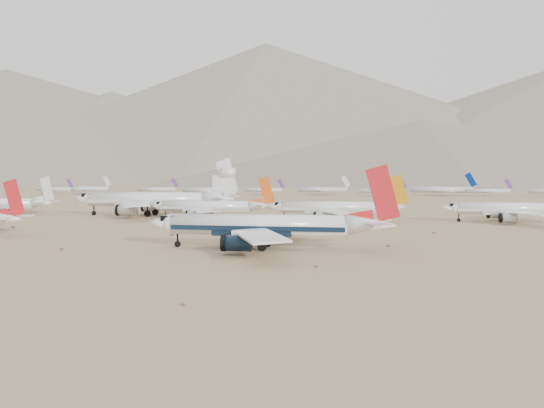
% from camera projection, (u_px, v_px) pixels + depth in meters
% --- Properties ---
extents(ground, '(7000.00, 7000.00, 0.00)m').
position_uv_depth(ground, '(278.00, 245.00, 119.37)').
color(ground, '#8A7050').
rests_on(ground, ground).
extents(main_airliner, '(50.96, 49.77, 17.98)m').
position_uv_depth(main_airliner, '(268.00, 226.00, 112.59)').
color(main_airliner, white).
rests_on(main_airliner, ground).
extents(row2_navy_widebody, '(45.21, 44.21, 16.08)m').
position_uv_depth(row2_navy_widebody, '(514.00, 209.00, 177.36)').
color(row2_navy_widebody, white).
rests_on(row2_navy_widebody, ground).
extents(row2_gold_tail, '(45.62, 44.61, 16.24)m').
position_uv_depth(row2_gold_tail, '(336.00, 208.00, 183.47)').
color(row2_gold_tail, white).
rests_on(row2_gold_tail, ground).
extents(row2_orange_tail, '(43.91, 42.96, 15.66)m').
position_uv_depth(row2_orange_tail, '(211.00, 207.00, 192.51)').
color(row2_orange_tail, white).
rests_on(row2_orange_tail, ground).
extents(row2_white_trijet, '(63.32, 61.89, 22.44)m').
position_uv_depth(row2_white_trijet, '(155.00, 199.00, 206.37)').
color(row2_white_trijet, white).
rests_on(row2_white_trijet, ground).
extents(row2_white_twin, '(43.54, 42.61, 15.56)m').
position_uv_depth(row2_white_twin, '(1.00, 204.00, 215.08)').
color(row2_white_twin, white).
rests_on(row2_white_twin, ground).
extents(distant_storage_row, '(562.30, 63.47, 16.37)m').
position_uv_depth(distant_storage_row, '(376.00, 190.00, 426.77)').
color(distant_storage_row, silver).
rests_on(distant_storage_row, ground).
extents(mountain_range, '(7354.00, 3024.00, 470.00)m').
position_uv_depth(mountain_range, '(375.00, 123.00, 1722.24)').
color(mountain_range, slate).
rests_on(mountain_range, ground).
extents(desert_scrub, '(206.06, 121.67, 0.63)m').
position_uv_depth(desert_scrub, '(100.00, 257.00, 100.13)').
color(desert_scrub, brown).
rests_on(desert_scrub, ground).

